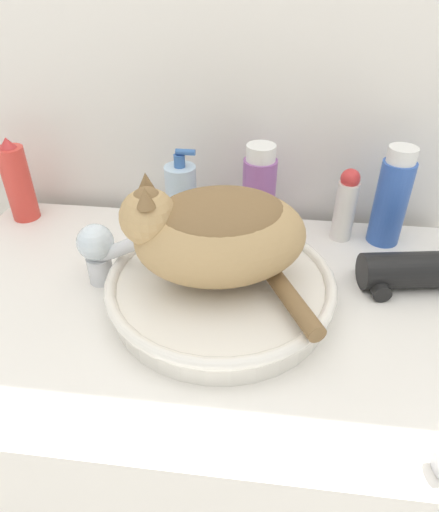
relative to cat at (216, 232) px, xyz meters
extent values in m
cube|color=silver|center=(-0.03, 0.35, 0.20)|extent=(8.00, 0.05, 2.40)
cube|color=white|center=(-0.03, 0.00, -0.57)|extent=(0.96, 0.60, 0.85)
cylinder|color=white|center=(0.01, 0.00, -0.12)|extent=(0.36, 0.36, 0.05)
torus|color=white|center=(0.01, 0.00, -0.10)|extent=(0.38, 0.38, 0.02)
ellipsoid|color=tan|center=(0.01, 0.00, -0.01)|extent=(0.30, 0.23, 0.15)
ellipsoid|color=brown|center=(0.01, 0.00, 0.03)|extent=(0.23, 0.18, 0.07)
sphere|color=tan|center=(-0.10, -0.02, 0.03)|extent=(0.09, 0.09, 0.09)
sphere|color=brown|center=(-0.10, -0.02, 0.06)|extent=(0.05, 0.05, 0.05)
cone|color=brown|center=(-0.10, 0.00, 0.08)|extent=(0.03, 0.03, 0.03)
cone|color=brown|center=(-0.09, -0.05, 0.08)|extent=(0.03, 0.03, 0.03)
cylinder|color=brown|center=(0.12, -0.05, -0.07)|extent=(0.10, 0.17, 0.03)
cylinder|color=silver|center=(-0.21, 0.03, -0.12)|extent=(0.04, 0.04, 0.05)
cylinder|color=silver|center=(-0.16, 0.03, -0.06)|extent=(0.12, 0.04, 0.08)
sphere|color=silver|center=(-0.21, 0.03, -0.06)|extent=(0.06, 0.06, 0.06)
cylinder|color=silver|center=(-0.10, 0.23, -0.07)|extent=(0.06, 0.06, 0.14)
cylinder|color=#3866AD|center=(-0.10, 0.23, 0.01)|extent=(0.02, 0.02, 0.02)
cylinder|color=#3866AD|center=(-0.09, 0.23, 0.03)|extent=(0.04, 0.01, 0.01)
cylinder|color=white|center=(0.23, 0.23, -0.08)|extent=(0.04, 0.04, 0.12)
sphere|color=red|center=(0.23, 0.23, -0.01)|extent=(0.04, 0.04, 0.04)
cylinder|color=#335BB7|center=(0.31, 0.23, -0.06)|extent=(0.06, 0.06, 0.17)
cylinder|color=white|center=(0.31, 0.23, 0.04)|extent=(0.05, 0.05, 0.03)
cylinder|color=#DB3D33|center=(-0.45, 0.23, -0.06)|extent=(0.06, 0.06, 0.16)
cone|color=red|center=(-0.45, 0.23, 0.03)|extent=(0.03, 0.03, 0.02)
cylinder|color=#93569E|center=(0.06, 0.23, -0.06)|extent=(0.07, 0.07, 0.16)
cylinder|color=white|center=(0.06, 0.23, 0.03)|extent=(0.06, 0.06, 0.03)
cylinder|color=black|center=(0.33, 0.09, -0.11)|extent=(0.18, 0.09, 0.07)
cylinder|color=black|center=(0.27, 0.08, -0.13)|extent=(0.05, 0.10, 0.03)
camera|label=1|loc=(0.08, -0.58, 0.37)|focal=32.00mm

